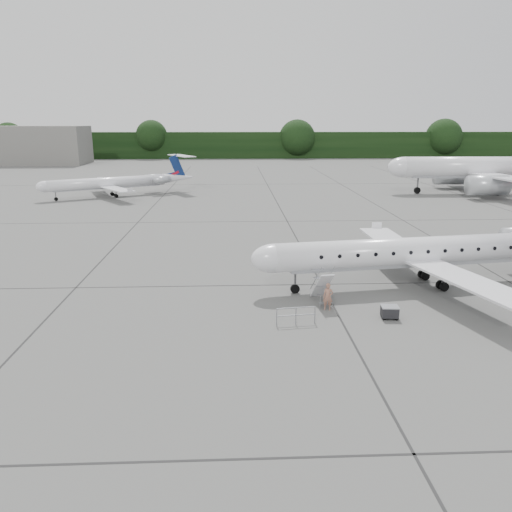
{
  "coord_description": "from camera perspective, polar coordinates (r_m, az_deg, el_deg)",
  "views": [
    {
      "loc": [
        -10.29,
        -28.93,
        11.03
      ],
      "look_at": [
        -8.85,
        3.44,
        2.3
      ],
      "focal_mm": 35.0,
      "sensor_mm": 36.0,
      "label": 1
    }
  ],
  "objects": [
    {
      "name": "baggage_cart",
      "position": [
        30.03,
        15.02,
        -6.18
      ],
      "size": [
        1.0,
        0.84,
        0.82
      ],
      "primitive_type": null,
      "rotation": [
        0.0,
        0.0,
        -0.09
      ],
      "color": "black",
      "rests_on": "ground"
    },
    {
      "name": "terminal_building",
      "position": [
        151.34,
        -26.32,
        11.28
      ],
      "size": [
        40.0,
        14.0,
        10.0
      ],
      "primitive_type": "cube",
      "color": "slate",
      "rests_on": "ground"
    },
    {
      "name": "treeline",
      "position": [
        159.42,
        1.19,
        12.55
      ],
      "size": [
        260.0,
        4.0,
        8.0
      ],
      "primitive_type": "cube",
      "color": "black",
      "rests_on": "ground"
    },
    {
      "name": "bg_regional_left",
      "position": [
        79.15,
        -16.62,
        8.61
      ],
      "size": [
        27.64,
        25.08,
        5.93
      ],
      "primitive_type": null,
      "rotation": [
        0.0,
        0.0,
        0.5
      ],
      "color": "white",
      "rests_on": "ground"
    },
    {
      "name": "ground",
      "position": [
        32.63,
        16.07,
        -5.3
      ],
      "size": [
        320.0,
        320.0,
        0.0
      ],
      "primitive_type": "plane",
      "color": "#595957",
      "rests_on": "ground"
    },
    {
      "name": "bg_narrowbody",
      "position": [
        87.23,
        24.59,
        10.28
      ],
      "size": [
        32.47,
        23.66,
        11.51
      ],
      "primitive_type": null,
      "rotation": [
        0.0,
        0.0,
        -0.02
      ],
      "color": "white",
      "rests_on": "ground"
    },
    {
      "name": "airstair",
      "position": [
        31.49,
        7.54,
        -3.48
      ],
      "size": [
        1.15,
        2.23,
        2.15
      ],
      "primitive_type": null,
      "rotation": [
        0.0,
        0.0,
        0.14
      ],
      "color": "white",
      "rests_on": "ground"
    },
    {
      "name": "passenger",
      "position": [
        30.49,
        8.23,
        -4.63
      ],
      "size": [
        0.68,
        0.53,
        1.66
      ],
      "primitive_type": "imported",
      "rotation": [
        0.0,
        0.0,
        -0.23
      ],
      "color": "#986653",
      "rests_on": "ground"
    },
    {
      "name": "main_regional_jet",
      "position": [
        35.83,
        18.65,
        2.04
      ],
      "size": [
        29.29,
        22.94,
        6.87
      ],
      "primitive_type": null,
      "rotation": [
        0.0,
        0.0,
        0.14
      ],
      "color": "white",
      "rests_on": "ground"
    },
    {
      "name": "safety_railing",
      "position": [
        28.25,
        4.58,
        -6.86
      ],
      "size": [
        2.19,
        0.33,
        1.0
      ],
      "primitive_type": null,
      "rotation": [
        0.0,
        0.0,
        0.11
      ],
      "color": "gray",
      "rests_on": "ground"
    }
  ]
}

